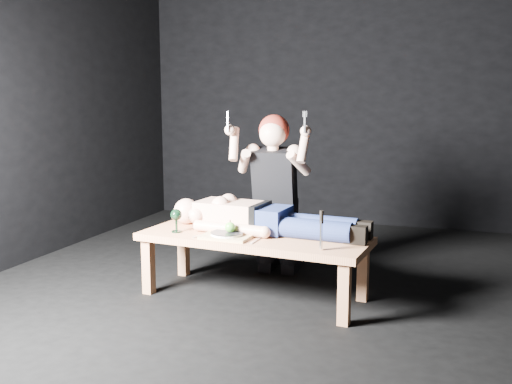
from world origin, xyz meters
TOP-DOWN VIEW (x-y plane):
  - ground at (0.00, 0.00)m, footprint 5.00×5.00m
  - back_wall at (0.00, 2.50)m, footprint 5.00×0.00m
  - table at (-0.34, -0.23)m, footprint 1.66×0.76m
  - lying_man at (-0.29, -0.11)m, footprint 1.55×0.60m
  - kneeling_woman at (-0.35, 0.34)m, footprint 0.73×0.81m
  - serving_tray at (-0.49, -0.36)m, footprint 0.35×0.26m
  - plate at (-0.49, -0.36)m, footprint 0.23×0.23m
  - apple at (-0.47, -0.35)m, footprint 0.07×0.07m
  - goblet at (-0.90, -0.32)m, footprint 0.09×0.09m
  - fork_flat at (-0.69, -0.36)m, footprint 0.06×0.17m
  - knife_flat at (-0.27, -0.39)m, footprint 0.03×0.17m
  - spoon_flat at (-0.38, -0.35)m, footprint 0.09×0.16m
  - carving_knife at (0.19, -0.48)m, footprint 0.04×0.04m

SIDE VIEW (x-z plane):
  - ground at x=0.00m, z-range 0.00..0.00m
  - table at x=-0.34m, z-range 0.00..0.45m
  - fork_flat at x=-0.69m, z-range 0.45..0.46m
  - knife_flat at x=-0.27m, z-range 0.45..0.46m
  - spoon_flat at x=-0.38m, z-range 0.45..0.46m
  - serving_tray at x=-0.49m, z-range 0.45..0.47m
  - plate at x=-0.49m, z-range 0.47..0.49m
  - apple at x=-0.47m, z-range 0.49..0.56m
  - goblet at x=-0.90m, z-range 0.45..0.62m
  - lying_man at x=-0.29m, z-range 0.45..0.70m
  - carving_knife at x=0.19m, z-range 0.45..0.70m
  - kneeling_woman at x=-0.35m, z-range 0.00..1.32m
  - back_wall at x=0.00m, z-range -1.00..4.00m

